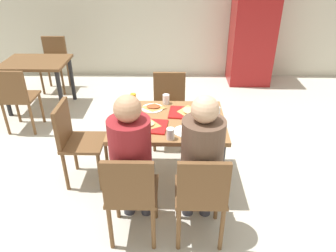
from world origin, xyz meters
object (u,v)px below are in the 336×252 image
Objects in this scene: tray_red_near at (147,126)px; person_in_red at (131,155)px; pizza_slice_b at (189,111)px; background_chair_near at (17,96)px; background_chair_far at (54,59)px; soda_can at (217,113)px; main_table at (168,128)px; foil_bundle at (119,115)px; chair_far_side at (169,104)px; plastic_cup_a at (166,99)px; background_table at (37,69)px; plastic_cup_b at (170,134)px; condiment_bottle at (133,101)px; chair_near_left at (131,192)px; plastic_cup_c at (123,111)px; chair_near_right at (201,193)px; pizza_slice_a at (147,124)px; chair_left_end at (75,137)px; paper_plate_near_edge at (186,131)px; tray_red_far at (187,113)px; paper_plate_center at (152,108)px; drink_fridge at (253,28)px; pizza_slice_c at (153,107)px; person_in_brown_jacket at (202,156)px.

person_in_red is at bearing -98.99° from tray_red_near.
background_chair_near reaches higher than pizza_slice_b.
background_chair_far is at bearing 118.05° from person_in_red.
soda_can is 3.42m from background_chair_far.
foil_bundle is (-0.46, -0.02, 0.15)m from main_table.
chair_far_side is 8.70× the size of plastic_cup_a.
main_table is 2.59m from background_table.
main_table is at bearing -85.60° from plastic_cup_a.
condiment_bottle reaches higher than plastic_cup_b.
chair_near_left is 0.91m from plastic_cup_c.
pizza_slice_b is (-0.07, 0.93, 0.24)m from chair_near_right.
pizza_slice_a is 0.30m from foil_bundle.
chair_near_left is at bearing -85.48° from condiment_bottle.
plastic_cup_a is 0.70m from plastic_cup_b.
pizza_slice_a is at bearing -65.78° from condiment_bottle.
background_chair_far is (-1.93, 2.46, -0.11)m from main_table.
chair_left_end is 8.70× the size of plastic_cup_b.
plastic_cup_a is at bearing 21.39° from chair_left_end.
chair_near_left is 2.42× the size of tray_red_near.
pizza_slice_a is (-0.19, -0.93, 0.24)m from chair_far_side.
plastic_cup_b is 0.12× the size of background_chair_near.
condiment_bottle is (-0.35, -0.57, 0.29)m from chair_far_side.
pizza_slice_a is 0.26× the size of background_chair_near.
condiment_bottle reaches higher than foil_bundle.
paper_plate_near_edge is at bearing 44.81° from person_in_red.
plastic_cup_b is (-0.24, 0.45, 0.26)m from chair_near_right.
tray_red_far is 0.02m from pizza_slice_b.
background_chair_near is at bearing 132.87° from chair_near_left.
person_in_red is at bearing -84.76° from condiment_bottle.
plastic_cup_c is at bearing 100.68° from chair_near_left.
drink_fridge is at bearing 59.61° from paper_plate_center.
pizza_slice_b is at bearing 70.54° from plastic_cup_b.
chair_left_end reaches higher than plastic_cup_a.
main_table is 4.90× the size of paper_plate_center.
plastic_cup_a is (0.13, 0.12, 0.03)m from pizza_slice_c.
tray_red_far is (0.46, 0.78, -0.03)m from person_in_red.
foil_bundle is at bearing -59.32° from background_chair_far.
background_table is at bearing 132.01° from plastic_cup_c.
tray_red_far is at bearing 63.51° from chair_near_left.
tray_red_near reaches higher than main_table.
chair_left_end is at bearing -139.21° from chair_far_side.
main_table is at bearing 94.40° from plastic_cup_b.
person_in_brown_jacket is 8.00× the size of condiment_bottle.
plastic_cup_b is at bearing -108.82° from tray_red_far.
chair_near_right is 0.68× the size of person_in_brown_jacket.
chair_far_side is 1.00× the size of chair_left_end.
background_chair_near reaches higher than tray_red_near.
chair_far_side is 8.70× the size of plastic_cup_c.
chair_left_end is 0.97× the size of background_table.
chair_near_left reaches higher than paper_plate_center.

